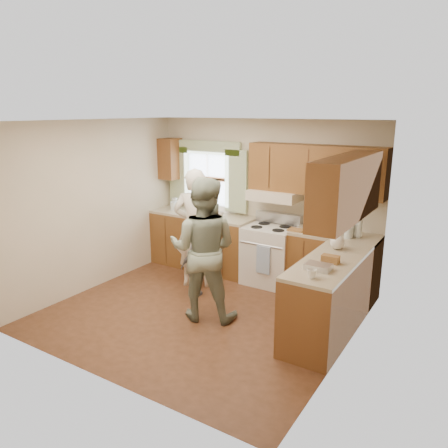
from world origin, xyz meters
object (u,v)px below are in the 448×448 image
Objects in this scene: stove at (270,254)px; woman_right at (203,249)px; woman_left at (195,228)px; child at (195,270)px.

woman_right is at bearing -98.11° from stove.
woman_right is (0.71, -0.81, 0.02)m from woman_left.
stove is 1.23m from woman_left.
woman_left is at bearing -62.85° from child.
woman_right reaches higher than stove.
woman_right is 2.34× the size of child.
child is at bearing 99.55° from woman_left.
stove reaches higher than child.
woman_right reaches higher than woman_left.
woman_right is 0.86m from child.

